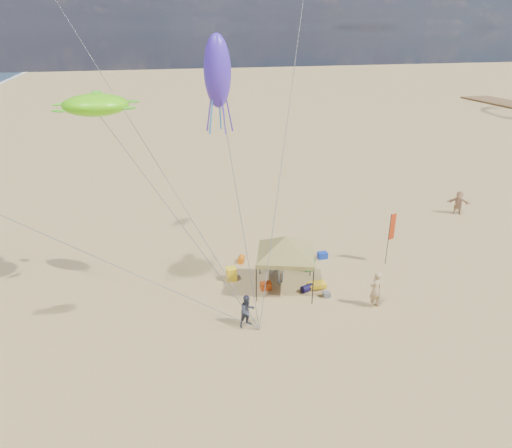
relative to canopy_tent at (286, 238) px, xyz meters
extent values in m
plane|color=tan|center=(-1.67, -3.60, -2.80)|extent=(280.00, 280.00, 0.00)
cylinder|color=black|center=(-0.84, 1.72, -1.90)|extent=(0.05, 0.05, 1.80)
cylinder|color=black|center=(1.72, 0.84, -1.90)|extent=(0.05, 0.05, 1.80)
cylinder|color=black|center=(-1.72, -0.84, -1.90)|extent=(0.05, 0.05, 1.80)
cylinder|color=black|center=(0.84, -1.72, -1.90)|extent=(0.05, 0.05, 1.80)
cube|color=olive|center=(0.00, 0.00, -0.89)|extent=(3.53, 3.53, 0.22)
pyramid|color=olive|center=(0.00, 0.00, 0.11)|extent=(5.16, 5.16, 0.90)
cylinder|color=black|center=(6.32, 1.02, -1.28)|extent=(0.04, 0.04, 3.04)
cube|color=#B9300E|center=(6.53, 1.10, -0.58)|extent=(0.43, 0.17, 1.52)
cube|color=#D34810|center=(-0.96, 0.12, -2.61)|extent=(0.54, 0.38, 0.38)
cube|color=#1537B0|center=(3.14, 2.54, -2.61)|extent=(0.54, 0.38, 0.38)
cylinder|color=#100C38|center=(1.00, -0.60, -2.62)|extent=(0.69, 0.54, 0.36)
cylinder|color=orange|center=(-1.51, 3.28, -2.62)|extent=(0.54, 0.69, 0.36)
cube|color=#18852D|center=(1.88, 1.47, -2.45)|extent=(0.50, 0.50, 0.70)
cube|color=yellow|center=(-2.46, 1.48, -2.45)|extent=(0.50, 0.50, 0.70)
cube|color=slate|center=(1.74, -1.36, -2.66)|extent=(0.34, 0.30, 0.28)
cube|color=yellow|center=(1.58, -0.47, -2.60)|extent=(0.90, 0.50, 0.24)
imported|color=tan|center=(3.59, -2.70, -1.87)|extent=(0.75, 0.56, 1.86)
imported|color=#323644|center=(-2.60, -2.64, -2.03)|extent=(0.90, 0.80, 1.54)
imported|color=beige|center=(-0.05, 0.63, -1.90)|extent=(1.28, 0.88, 1.81)
imported|color=tan|center=(15.09, 6.48, -1.96)|extent=(1.58, 1.28, 1.69)
ellipsoid|color=#6AFF0D|center=(-8.05, 1.05, 6.54)|extent=(3.08, 2.68, 0.89)
ellipsoid|color=#4D2DD6|center=(-3.10, 0.14, 7.83)|extent=(1.37, 1.37, 2.92)
camera|label=1|loc=(-6.56, -19.10, 9.47)|focal=31.98mm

